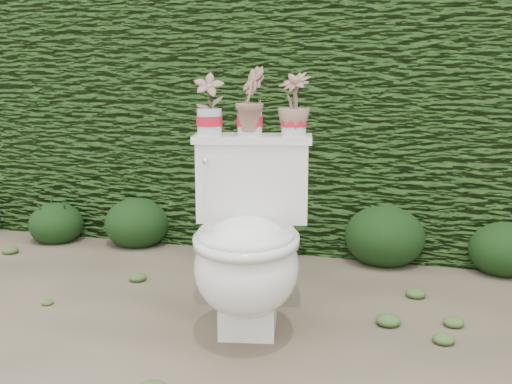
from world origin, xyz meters
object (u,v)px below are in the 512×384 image
(toilet, at_px, (248,246))
(potted_plant_right, at_px, (294,106))
(potted_plant_left, at_px, (209,106))
(potted_plant_center, at_px, (250,103))

(toilet, relative_size, potted_plant_right, 3.16)
(toilet, xyz_separation_m, potted_plant_left, (-0.23, 0.19, 0.54))
(potted_plant_left, height_order, potted_plant_right, potted_plant_right)
(potted_plant_center, xyz_separation_m, potted_plant_right, (0.18, 0.04, -0.01))
(potted_plant_center, distance_m, potted_plant_right, 0.19)
(potted_plant_left, bearing_deg, potted_plant_right, -2.17)
(potted_plant_left, xyz_separation_m, potted_plant_center, (0.17, 0.04, 0.01))
(toilet, xyz_separation_m, potted_plant_center, (-0.06, 0.23, 0.56))
(toilet, relative_size, potted_plant_center, 2.86)
(toilet, bearing_deg, potted_plant_right, 54.17)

